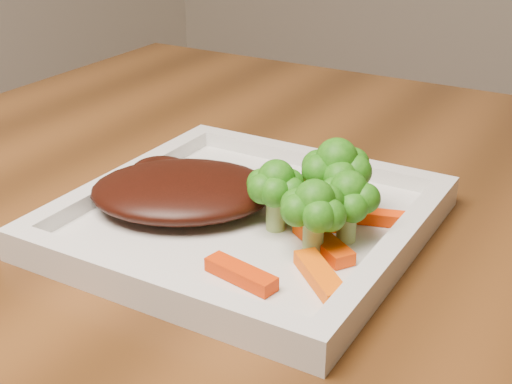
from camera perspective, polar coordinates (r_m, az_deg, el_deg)
The scene contains 12 objects.
plate at distance 0.58m, azimuth -0.85°, elevation -2.57°, with size 0.27×0.27×0.01m, color silver.
steak at distance 0.59m, azimuth -5.86°, elevation 0.14°, with size 0.15×0.12×0.03m, color black.
broccoli_0 at distance 0.57m, azimuth 6.40°, elevation 1.21°, with size 0.06×0.06×0.07m, color #126E12, non-canonical shape.
broccoli_1 at distance 0.53m, azimuth 7.37°, elevation -0.78°, with size 0.05×0.05×0.06m, color #216F12, non-canonical shape.
broccoli_2 at distance 0.51m, azimuth 4.65°, elevation -2.09°, with size 0.06×0.06×0.06m, color #337112, non-canonical shape.
broccoli_3 at distance 0.55m, azimuth 1.61°, elevation -0.08°, with size 0.05×0.05×0.06m, color #326510, non-canonical shape.
carrot_0 at distance 0.49m, azimuth -1.22°, elevation -6.56°, with size 0.06×0.02×0.01m, color red.
carrot_1 at distance 0.49m, azimuth 5.19°, elevation -6.74°, with size 0.06×0.02×0.01m, color #F35A03.
carrot_3 at distance 0.57m, azimuth 10.03°, elevation -2.04°, with size 0.05×0.01×0.01m, color #F53803.
carrot_4 at distance 0.61m, azimuth 3.77°, elevation 0.02°, with size 0.06×0.02×0.01m, color #FF6204.
carrot_5 at distance 0.53m, azimuth 5.38°, elevation -4.04°, with size 0.06×0.02×0.01m, color #E03B03.
carrot_6 at distance 0.56m, azimuth 4.98°, elevation -2.20°, with size 0.05×0.01×0.01m, color #DE3E03.
Camera 1 is at (-0.08, -0.65, 1.02)m, focal length 50.00 mm.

